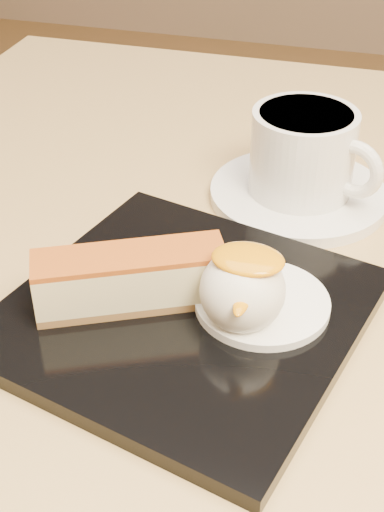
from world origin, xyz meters
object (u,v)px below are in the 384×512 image
(saucer, at_px, (298,194))
(cheesecake, at_px, (130,279))
(ice_cream_scoop, at_px, (242,290))
(coffee_cup, at_px, (305,151))
(table, at_px, (255,390))
(dessert_plate, at_px, (184,314))

(saucer, bearing_deg, cheesecake, -114.76)
(ice_cream_scoop, bearing_deg, coffee_cup, 86.41)
(table, distance_m, saucer, 0.18)
(cheesecake, relative_size, coffee_cup, 1.14)
(ice_cream_scoop, bearing_deg, dessert_plate, 172.87)
(cheesecake, distance_m, ice_cream_scoop, 0.08)
(ice_cream_scoop, distance_m, saucer, 0.19)
(coffee_cup, bearing_deg, cheesecake, -92.96)
(table, xyz_separation_m, saucer, (0.01, 0.08, 0.16))
(coffee_cup, bearing_deg, saucer, -180.00)
(coffee_cup, bearing_deg, ice_cream_scoop, -71.17)
(dessert_plate, xyz_separation_m, cheesecake, (-0.04, -0.01, 0.03))
(table, distance_m, coffee_cup, 0.22)
(cheesecake, height_order, coffee_cup, coffee_cup)
(table, relative_size, coffee_cup, 7.18)
(ice_cream_scoop, height_order, coffee_cup, coffee_cup)
(dessert_plate, relative_size, coffee_cup, 1.97)
(dessert_plate, relative_size, ice_cream_scoop, 4.04)
(saucer, bearing_deg, ice_cream_scoop, -92.95)
(dessert_plate, height_order, ice_cream_scoop, ice_cream_scoop)
(cheesecake, xyz_separation_m, coffee_cup, (0.09, 0.18, 0.01))
(dessert_plate, relative_size, cheesecake, 1.73)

